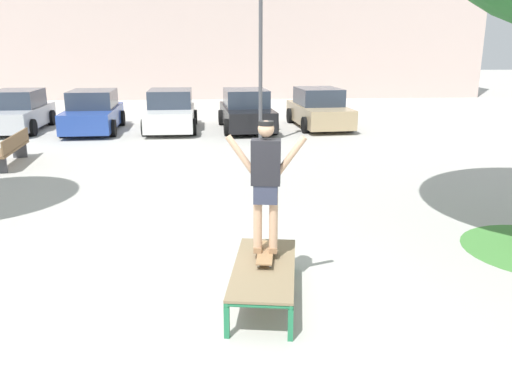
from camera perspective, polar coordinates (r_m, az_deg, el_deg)
name	(u,v)px	position (r m, az deg, el deg)	size (l,w,h in m)	color
ground_plane	(220,293)	(6.94, -3.92, -10.98)	(120.00, 120.00, 0.00)	#B7B5AD
skate_box	(264,270)	(6.59, 0.89, -8.49)	(1.03, 1.99, 0.46)	#237A4C
skateboard	(265,253)	(6.77, 1.03, -6.67)	(0.31, 0.82, 0.09)	#9E754C
skater	(266,178)	(6.45, 1.08, 1.52)	(1.00, 0.32, 1.69)	tan
car_silver	(18,112)	(21.63, -24.60, 7.95)	(2.07, 4.27, 1.50)	#B7BABF
car_blue	(93,113)	(20.48, -17.37, 8.29)	(2.09, 4.29, 1.50)	#28479E
car_white	(171,112)	(20.12, -9.30, 8.68)	(2.02, 4.25, 1.50)	silver
car_black	(246,111)	(19.99, -1.07, 8.84)	(2.16, 4.32, 1.50)	black
car_tan	(319,109)	(20.71, 6.87, 8.97)	(2.18, 4.33, 1.50)	tan
park_bench	(11,148)	(15.45, -25.22, 4.33)	(0.65, 2.43, 0.83)	brown
light_post	(261,21)	(16.64, 0.51, 18.24)	(0.36, 0.36, 5.83)	#4C4C51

